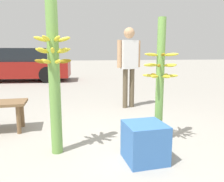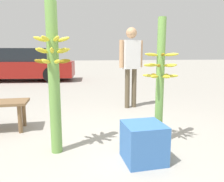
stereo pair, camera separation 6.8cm
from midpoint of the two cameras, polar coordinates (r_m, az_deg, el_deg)
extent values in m
plane|color=#9E998E|center=(2.63, -0.83, -16.34)|extent=(80.00, 80.00, 0.00)
cylinder|color=#6B9E47|center=(2.55, -15.57, 2.65)|extent=(0.13, 0.13, 1.71)
ellipsoid|color=gold|center=(2.63, -18.09, 12.65)|extent=(0.14, 0.13, 0.08)
ellipsoid|color=gold|center=(2.52, -18.99, 12.75)|extent=(0.15, 0.06, 0.08)
ellipsoid|color=gold|center=(2.43, -17.64, 12.96)|extent=(0.11, 0.15, 0.08)
ellipsoid|color=gold|center=(2.42, -14.96, 13.10)|extent=(0.09, 0.15, 0.08)
ellipsoid|color=gold|center=(2.50, -13.18, 13.04)|extent=(0.15, 0.08, 0.08)
ellipsoid|color=gold|center=(2.61, -13.62, 12.87)|extent=(0.14, 0.12, 0.08)
ellipsoid|color=gold|center=(2.66, -15.76, 12.71)|extent=(0.05, 0.15, 0.08)
ellipsoid|color=gold|center=(2.46, -18.34, 10.02)|extent=(0.14, 0.12, 0.08)
ellipsoid|color=gold|center=(2.40, -16.04, 10.15)|extent=(0.05, 0.15, 0.08)
ellipsoid|color=gold|center=(2.45, -13.63, 10.23)|extent=(0.14, 0.13, 0.08)
ellipsoid|color=gold|center=(2.56, -13.06, 10.21)|extent=(0.15, 0.07, 0.08)
ellipsoid|color=gold|center=(2.64, -14.58, 10.12)|extent=(0.10, 0.15, 0.08)
ellipsoid|color=gold|center=(2.65, -17.00, 10.02)|extent=(0.10, 0.15, 0.08)
ellipsoid|color=gold|center=(2.57, -18.68, 9.96)|extent=(0.15, 0.08, 0.08)
ellipsoid|color=olive|center=(2.49, -12.96, 7.58)|extent=(0.15, 0.09, 0.06)
ellipsoid|color=gold|center=(2.60, -13.34, 7.64)|extent=(0.14, 0.11, 0.06)
ellipsoid|color=olive|center=(2.66, -15.46, 7.59)|extent=(0.06, 0.15, 0.06)
ellipsoid|color=gold|center=(2.63, -17.79, 7.46)|extent=(0.13, 0.13, 0.06)
ellipsoid|color=olive|center=(2.52, -18.74, 7.34)|extent=(0.15, 0.06, 0.06)
ellipsoid|color=gold|center=(2.42, -17.44, 7.34)|extent=(0.11, 0.15, 0.06)
ellipsoid|color=gold|center=(2.41, -14.78, 7.45)|extent=(0.09, 0.15, 0.06)
cylinder|color=#6B9E47|center=(2.79, 11.71, 2.08)|extent=(0.10, 0.10, 1.59)
ellipsoid|color=gold|center=(2.86, 14.00, 9.21)|extent=(0.18, 0.08, 0.05)
ellipsoid|color=gold|center=(2.90, 11.51, 9.30)|extent=(0.09, 0.18, 0.05)
ellipsoid|color=gold|center=(2.82, 9.42, 9.36)|extent=(0.15, 0.15, 0.05)
ellipsoid|color=gold|center=(2.69, 9.77, 9.35)|extent=(0.18, 0.08, 0.05)
ellipsoid|color=olive|center=(2.64, 12.44, 9.27)|extent=(0.09, 0.18, 0.05)
ellipsoid|color=gold|center=(2.73, 14.57, 9.19)|extent=(0.15, 0.15, 0.05)
ellipsoid|color=gold|center=(2.70, 14.06, 6.49)|extent=(0.11, 0.17, 0.04)
ellipsoid|color=gold|center=(2.83, 14.36, 6.60)|extent=(0.17, 0.05, 0.04)
ellipsoid|color=gold|center=(2.91, 12.25, 6.75)|extent=(0.13, 0.16, 0.04)
ellipsoid|color=gold|center=(2.86, 9.79, 6.79)|extent=(0.11, 0.17, 0.04)
ellipsoid|color=gold|center=(2.73, 9.28, 6.68)|extent=(0.17, 0.05, 0.04)
ellipsoid|color=olive|center=(2.65, 11.43, 6.53)|extent=(0.13, 0.16, 0.04)
ellipsoid|color=gold|center=(2.79, 14.47, 3.85)|extent=(0.17, 0.10, 0.05)
ellipsoid|color=gold|center=(2.90, 13.00, 4.11)|extent=(0.16, 0.13, 0.05)
ellipsoid|color=olive|center=(2.90, 10.40, 4.19)|extent=(0.05, 0.18, 0.05)
ellipsoid|color=gold|center=(2.78, 9.06, 4.01)|extent=(0.17, 0.10, 0.05)
ellipsoid|color=gold|center=(2.67, 10.43, 3.74)|extent=(0.16, 0.13, 0.05)
ellipsoid|color=gold|center=(2.67, 13.25, 3.66)|extent=(0.05, 0.18, 0.05)
cylinder|color=brown|center=(4.78, 4.79, 0.78)|extent=(0.12, 0.12, 0.84)
cylinder|color=brown|center=(4.70, 3.05, 0.64)|extent=(0.12, 0.12, 0.84)
cube|color=white|center=(4.69, 4.03, 9.44)|extent=(0.40, 0.24, 0.60)
cylinder|color=tan|center=(4.81, 6.45, 9.59)|extent=(0.11, 0.11, 0.57)
cylinder|color=tan|center=(4.57, 1.48, 9.65)|extent=(0.11, 0.11, 0.57)
sphere|color=tan|center=(4.71, 4.09, 14.90)|extent=(0.23, 0.23, 0.23)
cylinder|color=brown|center=(3.79, -22.89, -5.58)|extent=(0.06, 0.06, 0.41)
cylinder|color=brown|center=(3.49, -23.74, -6.94)|extent=(0.06, 0.06, 0.41)
cube|color=maroon|center=(10.34, -23.53, 5.25)|extent=(4.58, 2.32, 0.67)
cube|color=black|center=(10.27, -22.80, 8.67)|extent=(2.61, 1.92, 0.55)
cylinder|color=black|center=(9.27, -16.73, 4.08)|extent=(0.68, 0.29, 0.66)
cylinder|color=black|center=(10.84, -15.34, 4.88)|extent=(0.68, 0.29, 0.66)
cube|color=#386BB2|center=(2.45, 7.71, -13.09)|extent=(0.42, 0.42, 0.42)
camera|label=1|loc=(0.03, -90.69, -0.12)|focal=35.00mm
camera|label=2|loc=(0.03, 89.31, 0.12)|focal=35.00mm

